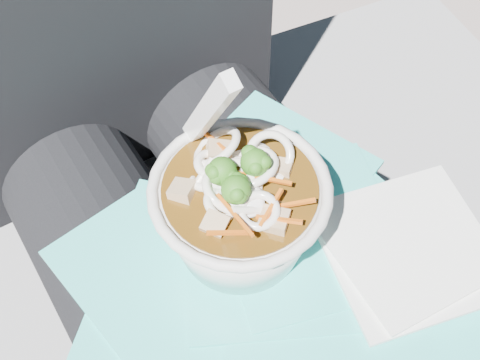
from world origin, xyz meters
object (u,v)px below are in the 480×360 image
plastic_bag (276,279)px  stone_ledge (192,320)px  person_body (201,226)px  lap (251,308)px  udon_bowl (239,207)px

plastic_bag → stone_ledge: bearing=93.4°
stone_ledge → person_body: person_body is taller
lap → person_body: size_ratio=0.47×
stone_ledge → lap: lap is taller
person_body → plastic_bag: (0.01, -0.11, 0.06)m
person_body → plastic_bag: person_body is taller
lap → udon_bowl: (0.00, 0.02, 0.14)m
udon_bowl → person_body: bearing=90.7°
lap → stone_ledge: bearing=90.0°
stone_ledge → person_body: size_ratio=0.98×
person_body → plastic_bag: bearing=-84.9°
person_body → stone_ledge: bearing=90.0°
plastic_bag → udon_bowl: (-0.01, 0.04, 0.06)m
stone_ledge → person_body: bearing=-90.0°
lap → person_body: person_body is taller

